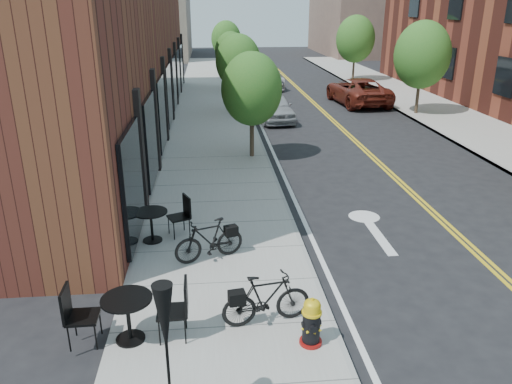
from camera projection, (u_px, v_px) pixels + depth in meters
name	position (u px, v px, depth m)	size (l,w,h in m)	color
ground	(317.00, 283.00, 10.44)	(120.00, 120.00, 0.00)	black
sidewalk_near	(214.00, 151.00, 19.55)	(4.00, 70.00, 0.12)	#9E9B93
sidewalk_far	(505.00, 143.00, 20.60)	(4.00, 70.00, 0.12)	#9E9B93
building_near	(107.00, 52.00, 21.66)	(5.00, 28.00, 7.00)	#4F2119
bg_building_left	(150.00, 8.00, 52.65)	(8.00, 14.00, 10.00)	#726656
tree_near_a	(252.00, 89.00, 17.84)	(2.20, 2.20, 3.81)	#382B1E
tree_near_b	(238.00, 62.00, 25.25)	(2.30, 2.30, 3.98)	#382B1E
tree_near_c	(231.00, 51.00, 32.76)	(2.10, 2.10, 3.67)	#382B1E
tree_near_d	(226.00, 39.00, 40.12)	(2.40, 2.40, 4.11)	#382B1E
tree_far_b	(422.00, 55.00, 25.00)	(2.80, 2.80, 4.62)	#382B1E
tree_far_c	(355.00, 39.00, 36.18)	(2.80, 2.80, 4.62)	#382B1E
fire_hydrant	(311.00, 322.00, 8.25)	(0.44, 0.44, 0.88)	maroon
bicycle_left	(209.00, 240.00, 10.99)	(0.45, 1.59, 0.96)	black
bicycle_right	(266.00, 299.00, 8.77)	(0.46, 1.61, 0.97)	black
bistro_set_b	(128.00, 313.00, 8.30)	(1.96, 0.86, 1.06)	black
bistro_set_c	(151.00, 222.00, 11.84)	(1.87, 1.15, 1.00)	black
patio_umbrella	(165.00, 330.00, 6.12)	(0.36, 0.36, 2.24)	black
parked_car_a	(274.00, 107.00, 24.68)	(1.61, 4.01, 1.37)	#9A9EA2
parked_car_b	(256.00, 86.00, 30.80)	(1.42, 4.08, 1.35)	black
parked_car_c	(262.00, 76.00, 34.47)	(2.23, 5.50, 1.59)	silver
parked_car_far	(358.00, 91.00, 28.71)	(2.50, 5.42, 1.51)	maroon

